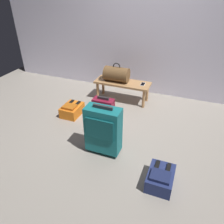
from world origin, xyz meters
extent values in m
plane|color=gray|center=(0.00, 0.00, 0.00)|extent=(6.60, 6.60, 0.00)
cube|color=silver|center=(0.00, 1.60, 1.40)|extent=(6.00, 0.10, 2.80)
cube|color=#A87A4C|center=(-0.32, 1.05, 0.35)|extent=(1.00, 0.36, 0.04)
cylinder|color=#A87A4C|center=(-0.76, 0.92, 0.17)|extent=(0.05, 0.05, 0.33)
cylinder|color=#A87A4C|center=(0.12, 0.92, 0.17)|extent=(0.05, 0.05, 0.33)
cylinder|color=#A87A4C|center=(-0.76, 1.18, 0.17)|extent=(0.05, 0.05, 0.33)
cylinder|color=#A87A4C|center=(0.12, 1.18, 0.17)|extent=(0.05, 0.05, 0.33)
cylinder|color=brown|center=(-0.43, 1.05, 0.50)|extent=(0.44, 0.26, 0.26)
torus|color=black|center=(-0.43, 1.05, 0.64)|extent=(0.14, 0.02, 0.14)
cube|color=silver|center=(0.05, 1.07, 0.37)|extent=(0.07, 0.14, 0.01)
cube|color=black|center=(0.05, 1.07, 0.38)|extent=(0.06, 0.13, 0.00)
cube|color=#14666B|center=(-0.07, -0.41, 0.36)|extent=(0.44, 0.21, 0.61)
cube|color=#0E474A|center=(-0.07, -0.52, 0.43)|extent=(0.35, 0.02, 0.28)
cube|color=#262628|center=(-0.07, -0.41, 0.68)|extent=(0.25, 0.03, 0.04)
cylinder|color=black|center=(-0.23, -0.33, 0.03)|extent=(0.02, 0.05, 0.05)
cylinder|color=black|center=(0.08, -0.33, 0.03)|extent=(0.02, 0.05, 0.05)
cube|color=maroon|center=(-0.34, 0.22, 0.23)|extent=(0.32, 0.16, 0.37)
cube|color=#500E1C|center=(-0.34, 0.13, 0.28)|extent=(0.26, 0.02, 0.17)
cube|color=#262628|center=(-0.34, 0.22, 0.44)|extent=(0.18, 0.03, 0.04)
cylinder|color=black|center=(-0.45, 0.28, 0.03)|extent=(0.02, 0.05, 0.05)
cylinder|color=black|center=(-0.23, 0.28, 0.03)|extent=(0.02, 0.05, 0.05)
cube|color=navy|center=(0.73, -0.68, 0.09)|extent=(0.28, 0.38, 0.17)
cube|color=#182045|center=(0.73, -0.75, 0.19)|extent=(0.21, 0.17, 0.04)
cube|color=black|center=(0.66, -0.61, 0.18)|extent=(0.04, 0.19, 0.02)
cube|color=black|center=(0.79, -0.61, 0.18)|extent=(0.04, 0.19, 0.02)
cube|color=orange|center=(-0.93, 0.25, 0.09)|extent=(0.28, 0.38, 0.17)
cube|color=#AD5514|center=(-0.93, 0.18, 0.19)|extent=(0.21, 0.17, 0.04)
cube|color=black|center=(-0.99, 0.32, 0.18)|extent=(0.04, 0.19, 0.02)
cube|color=black|center=(-0.86, 0.32, 0.18)|extent=(0.04, 0.19, 0.02)
camera|label=1|loc=(0.85, -2.47, 2.00)|focal=35.57mm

